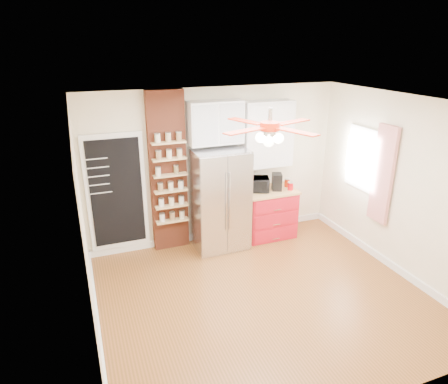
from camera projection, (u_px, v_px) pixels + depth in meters
name	position (u px, v px, depth m)	size (l,w,h in m)	color
floor	(263.00, 296.00, 5.67)	(4.50, 4.50, 0.00)	brown
ceiling	(271.00, 103.00, 4.71)	(4.50, 4.50, 0.00)	white
wall_back	(215.00, 166.00, 6.94)	(4.50, 0.02, 2.70)	#F8E9C7
wall_front	(370.00, 294.00, 3.44)	(4.50, 0.02, 2.70)	#F8E9C7
wall_left	(85.00, 237.00, 4.44)	(0.02, 4.00, 2.70)	#F8E9C7
wall_right	(402.00, 187.00, 5.94)	(0.02, 4.00, 2.70)	#F8E9C7
chalkboard	(117.00, 193.00, 6.43)	(0.95, 0.05, 1.95)	white
brick_pillar	(168.00, 173.00, 6.59)	(0.60, 0.16, 2.70)	brown
fridge	(220.00, 199.00, 6.77)	(0.90, 0.70, 1.75)	silver
upper_glass_cabinet	(215.00, 122.00, 6.48)	(0.90, 0.35, 0.70)	white
red_cabinet	(269.00, 213.00, 7.28)	(0.94, 0.64, 0.90)	red
upper_shelf_unit	(267.00, 134.00, 6.93)	(0.90, 0.30, 1.15)	white
window	(363.00, 159.00, 6.65)	(0.04, 0.75, 1.05)	white
curtain	(383.00, 175.00, 6.18)	(0.06, 0.40, 1.55)	red
ceiling_fan	(270.00, 127.00, 4.81)	(1.40, 1.40, 0.44)	silver
toaster_oven	(256.00, 184.00, 7.04)	(0.45, 0.30, 0.25)	black
coffee_maker	(277.00, 182.00, 7.08)	(0.16, 0.21, 0.30)	black
canister_left	(290.00, 186.00, 7.10)	(0.10, 0.10, 0.14)	red
canister_right	(287.00, 183.00, 7.25)	(0.09, 0.09, 0.14)	#A52509
pantry_jar_oats	(158.00, 172.00, 6.34)	(0.09, 0.09, 0.14)	beige
pantry_jar_beans	(176.00, 169.00, 6.49)	(0.08, 0.08, 0.12)	olive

